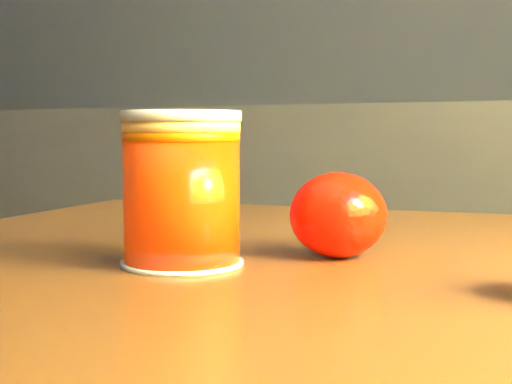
% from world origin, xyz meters
% --- Properties ---
extents(kitchen_counter, '(3.15, 0.60, 0.90)m').
position_xyz_m(kitchen_counter, '(0.00, 1.45, 0.45)').
color(kitchen_counter, '#424346').
rests_on(kitchen_counter, ground).
extents(juice_glass, '(0.09, 0.09, 0.11)m').
position_xyz_m(juice_glass, '(0.86, 0.20, 0.80)').
color(juice_glass, '#EE3104').
rests_on(juice_glass, table).
extents(orange_front, '(0.09, 0.09, 0.06)m').
position_xyz_m(orange_front, '(0.94, 0.28, 0.78)').
color(orange_front, '#FF1805').
rests_on(orange_front, table).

